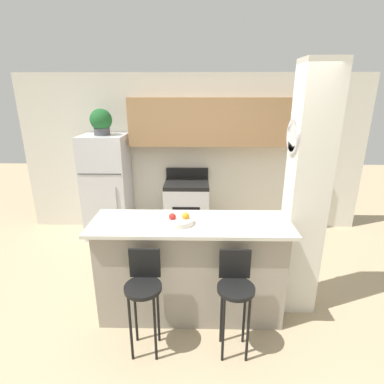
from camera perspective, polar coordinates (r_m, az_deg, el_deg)
name	(u,v)px	position (r m, az deg, el deg)	size (l,w,h in m)	color
ground_plane	(191,311)	(3.50, -0.24, -21.75)	(14.00, 14.00, 0.00)	tan
wall_back	(202,142)	(4.87, 1.89, 9.56)	(5.60, 0.38, 2.55)	silver
pillar_right	(306,196)	(3.18, 20.84, -0.69)	(0.38, 0.33, 2.55)	silver
counter_bar	(191,269)	(3.18, -0.25, -14.38)	(1.96, 0.63, 1.06)	gray
refrigerator	(107,187)	(4.96, -15.84, 0.92)	(0.68, 0.63, 1.65)	silver
stove_range	(187,208)	(4.89, -1.00, -3.13)	(0.70, 0.62, 1.07)	silver
bar_stool_left	(144,288)	(2.77, -9.15, -17.66)	(0.32, 0.32, 0.97)	black
bar_stool_right	(235,289)	(2.75, 8.25, -17.87)	(0.32, 0.32, 0.97)	black
potted_plant_on_fridge	(101,121)	(4.77, -16.93, 12.74)	(0.32, 0.32, 0.39)	#4C4C51
fruit_bowl	(179,220)	(2.89, -2.47, -5.43)	(0.28, 0.28, 0.11)	silver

